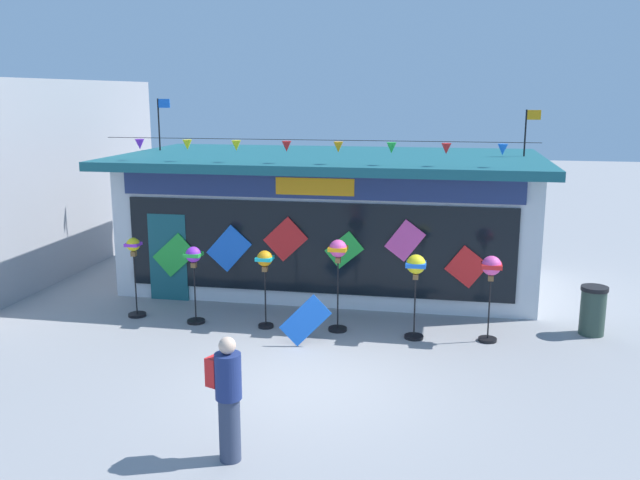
# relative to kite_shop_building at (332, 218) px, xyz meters

# --- Properties ---
(ground_plane) EXTENTS (80.00, 80.00, 0.00)m
(ground_plane) POSITION_rel_kite_shop_building_xyz_m (0.67, -6.12, -1.64)
(ground_plane) COLOR gray
(kite_shop_building) EXTENTS (9.87, 5.41, 4.52)m
(kite_shop_building) POSITION_rel_kite_shop_building_xyz_m (0.00, 0.00, 0.00)
(kite_shop_building) COLOR silver
(kite_shop_building) RESTS_ON ground_plane
(wind_spinner_far_left) EXTENTS (0.37, 0.37, 1.71)m
(wind_spinner_far_left) POSITION_rel_kite_shop_building_xyz_m (-3.62, -3.47, -0.44)
(wind_spinner_far_left) COLOR black
(wind_spinner_far_left) RESTS_ON ground_plane
(wind_spinner_left) EXTENTS (0.37, 0.37, 1.61)m
(wind_spinner_left) POSITION_rel_kite_shop_building_xyz_m (-2.23, -3.65, -0.43)
(wind_spinner_left) COLOR black
(wind_spinner_left) RESTS_ON ground_plane
(wind_spinner_center_left) EXTENTS (0.32, 0.32, 1.60)m
(wind_spinner_center_left) POSITION_rel_kite_shop_building_xyz_m (-0.74, -3.65, -0.40)
(wind_spinner_center_left) COLOR black
(wind_spinner_center_left) RESTS_ON ground_plane
(wind_spinner_center_right) EXTENTS (0.37, 0.37, 1.86)m
(wind_spinner_center_right) POSITION_rel_kite_shop_building_xyz_m (0.73, -3.57, -0.19)
(wind_spinner_center_right) COLOR black
(wind_spinner_center_right) RESTS_ON ground_plane
(wind_spinner_right) EXTENTS (0.38, 0.38, 1.67)m
(wind_spinner_right) POSITION_rel_kite_shop_building_xyz_m (2.25, -3.73, -0.34)
(wind_spinner_right) COLOR black
(wind_spinner_right) RESTS_ON ground_plane
(wind_spinner_far_right) EXTENTS (0.38, 0.38, 1.68)m
(wind_spinner_far_right) POSITION_rel_kite_shop_building_xyz_m (3.65, -3.62, -0.31)
(wind_spinner_far_right) COLOR black
(wind_spinner_far_right) RESTS_ON ground_plane
(person_near_camera) EXTENTS (0.48, 0.40, 1.68)m
(person_near_camera) POSITION_rel_kite_shop_building_xyz_m (0.14, -8.68, -0.75)
(person_near_camera) COLOR #333D56
(person_near_camera) RESTS_ON ground_plane
(trash_bin) EXTENTS (0.52, 0.52, 0.98)m
(trash_bin) POSITION_rel_kite_shop_building_xyz_m (5.68, -2.85, -1.14)
(trash_bin) COLOR #2D4238
(trash_bin) RESTS_ON ground_plane
(display_kite_on_ground) EXTENTS (0.98, 0.22, 0.98)m
(display_kite_on_ground) POSITION_rel_kite_shop_building_xyz_m (0.26, -4.49, -1.15)
(display_kite_on_ground) COLOR blue
(display_kite_on_ground) RESTS_ON ground_plane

